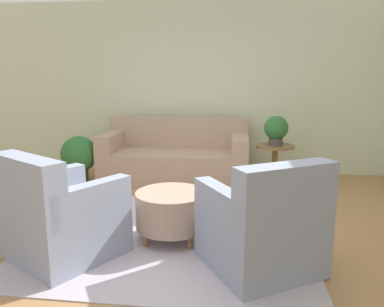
{
  "coord_description": "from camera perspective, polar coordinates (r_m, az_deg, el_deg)",
  "views": [
    {
      "loc": [
        0.66,
        -3.46,
        1.58
      ],
      "look_at": [
        0.15,
        0.55,
        0.75
      ],
      "focal_mm": 35.0,
      "sensor_mm": 36.0,
      "label": 1
    }
  ],
  "objects": [
    {
      "name": "armchair_left",
      "position": [
        3.52,
        -19.45,
        -9.31
      ],
      "size": [
        1.13,
        1.13,
        0.95
      ],
      "color": "#8E99B2",
      "rests_on": "rug"
    },
    {
      "name": "couch",
      "position": [
        5.85,
        -2.53,
        -0.65
      ],
      "size": [
        2.23,
        0.95,
        0.94
      ],
      "color": "tan",
      "rests_on": "ground_plane"
    },
    {
      "name": "armchair_right",
      "position": [
        3.17,
        10.84,
        -11.15
      ],
      "size": [
        1.13,
        1.13,
        0.95
      ],
      "color": "#8E99B2",
      "rests_on": "rug"
    },
    {
      "name": "wall_back",
      "position": [
        6.32,
        1.26,
        9.99
      ],
      "size": [
        9.54,
        0.12,
        2.8
      ],
      "color": "beige",
      "rests_on": "ground_plane"
    },
    {
      "name": "potted_plant_on_side_table",
      "position": [
        5.5,
        12.69,
        3.63
      ],
      "size": [
        0.35,
        0.35,
        0.42
      ],
      "color": "#4C4742",
      "rests_on": "side_table"
    },
    {
      "name": "rug",
      "position": [
        3.86,
        -3.32,
        -12.52
      ],
      "size": [
        2.69,
        2.35,
        0.01
      ],
      "color": "#BCB2C1",
      "rests_on": "ground_plane"
    },
    {
      "name": "side_table",
      "position": [
        5.57,
        12.5,
        -0.68
      ],
      "size": [
        0.56,
        0.56,
        0.61
      ],
      "color": "olive",
      "rests_on": "ground_plane"
    },
    {
      "name": "ottoman_table",
      "position": [
        3.71,
        -3.16,
        -8.53
      ],
      "size": [
        0.7,
        0.7,
        0.47
      ],
      "color": "tan",
      "rests_on": "rug"
    },
    {
      "name": "potted_plant_floor",
      "position": [
        5.87,
        -16.83,
        -0.32
      ],
      "size": [
        0.54,
        0.54,
        0.71
      ],
      "color": "#4C4742",
      "rests_on": "ground_plane"
    },
    {
      "name": "ground_plane",
      "position": [
        3.86,
        -3.32,
        -12.59
      ],
      "size": [
        16.0,
        16.0,
        0.0
      ],
      "primitive_type": "plane",
      "color": "#AD7F51"
    }
  ]
}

